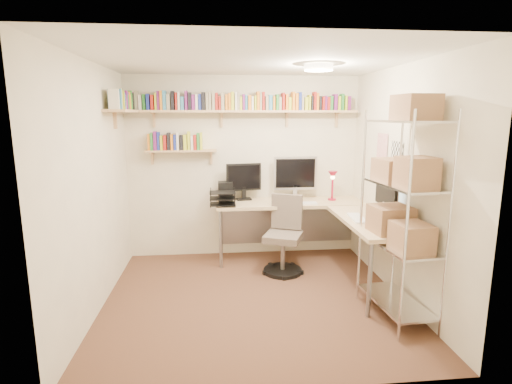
% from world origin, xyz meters
% --- Properties ---
extents(ground, '(3.20, 3.20, 0.00)m').
position_xyz_m(ground, '(0.00, 0.00, 0.00)').
color(ground, '#482F1F').
rests_on(ground, ground).
extents(room_shell, '(3.24, 3.04, 2.52)m').
position_xyz_m(room_shell, '(0.00, 0.00, 1.55)').
color(room_shell, beige).
rests_on(room_shell, ground).
extents(wall_shelves, '(3.12, 1.09, 0.80)m').
position_xyz_m(wall_shelves, '(-0.43, 1.30, 2.02)').
color(wall_shelves, tan).
rests_on(wall_shelves, ground).
extents(corner_desk, '(2.17, 2.12, 1.41)m').
position_xyz_m(corner_desk, '(0.70, 0.94, 0.81)').
color(corner_desk, '#CBB384').
rests_on(corner_desk, ground).
extents(office_chair, '(0.57, 0.57, 0.98)m').
position_xyz_m(office_chair, '(0.46, 0.74, 0.41)').
color(office_chair, black).
rests_on(office_chair, ground).
extents(wire_rack, '(0.50, 0.91, 2.15)m').
position_xyz_m(wire_rack, '(1.36, -0.52, 1.24)').
color(wire_rack, silver).
rests_on(wire_rack, ground).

